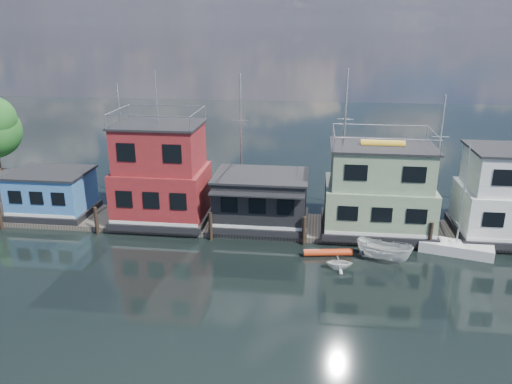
# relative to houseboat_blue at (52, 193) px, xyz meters

# --- Properties ---
(ground) EXTENTS (160.00, 160.00, 0.00)m
(ground) POSITION_rel_houseboat_blue_xyz_m (18.00, -12.00, -2.21)
(ground) COLOR black
(ground) RESTS_ON ground
(dock) EXTENTS (48.00, 5.00, 0.40)m
(dock) POSITION_rel_houseboat_blue_xyz_m (18.00, 0.00, -2.01)
(dock) COLOR #595147
(dock) RESTS_ON ground
(houseboat_blue) EXTENTS (6.40, 4.90, 3.66)m
(houseboat_blue) POSITION_rel_houseboat_blue_xyz_m (0.00, 0.00, 0.00)
(houseboat_blue) COLOR black
(houseboat_blue) RESTS_ON dock
(houseboat_red) EXTENTS (7.40, 5.90, 11.86)m
(houseboat_red) POSITION_rel_houseboat_blue_xyz_m (9.50, 0.00, 1.90)
(houseboat_red) COLOR black
(houseboat_red) RESTS_ON dock
(houseboat_dark) EXTENTS (7.40, 6.10, 4.06)m
(houseboat_dark) POSITION_rel_houseboat_blue_xyz_m (17.50, -0.02, 0.21)
(houseboat_dark) COLOR black
(houseboat_dark) RESTS_ON dock
(houseboat_green) EXTENTS (8.40, 5.90, 7.03)m
(houseboat_green) POSITION_rel_houseboat_blue_xyz_m (26.50, 0.00, 1.34)
(houseboat_green) COLOR black
(houseboat_green) RESTS_ON dock
(pilings) EXTENTS (42.28, 0.28, 2.20)m
(pilings) POSITION_rel_houseboat_blue_xyz_m (17.67, -2.80, -1.11)
(pilings) COLOR #2D2116
(pilings) RESTS_ON ground
(background_masts) EXTENTS (36.40, 0.16, 12.00)m
(background_masts) POSITION_rel_houseboat_blue_xyz_m (22.76, 6.00, 3.35)
(background_masts) COLOR silver
(background_masts) RESTS_ON ground
(red_kayak) EXTENTS (3.48, 1.04, 0.51)m
(red_kayak) POSITION_rel_houseboat_blue_xyz_m (22.76, -4.49, -1.95)
(red_kayak) COLOR red
(red_kayak) RESTS_ON ground
(motorboat) EXTENTS (4.18, 2.83, 1.51)m
(motorboat) POSITION_rel_houseboat_blue_xyz_m (26.56, -4.82, -1.45)
(motorboat) COLOR white
(motorboat) RESTS_ON ground
(dinghy_white) EXTENTS (1.92, 1.67, 0.98)m
(dinghy_white) POSITION_rel_houseboat_blue_xyz_m (23.45, -6.44, -1.71)
(dinghy_white) COLOR white
(dinghy_white) RESTS_ON ground
(day_sailer) EXTENTS (5.23, 2.86, 7.84)m
(day_sailer) POSITION_rel_houseboat_blue_xyz_m (31.81, -2.90, -1.76)
(day_sailer) COLOR silver
(day_sailer) RESTS_ON ground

